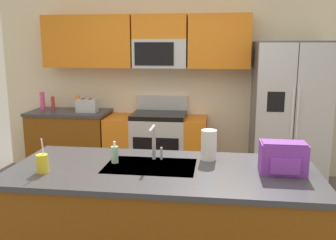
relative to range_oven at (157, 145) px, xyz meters
The scene contains 14 objects.
kitchen_wall_unit 1.08m from the range_oven, 64.60° to the left, with size 5.20×0.43×2.60m.
back_counter 1.24m from the range_oven, behind, with size 1.10×0.63×0.90m.
range_oven is the anchor object (origin of this frame).
refrigerator 1.79m from the range_oven, ahead, with size 0.90×0.76×1.85m.
island_counter 2.31m from the range_oven, 79.59° to the right, with size 2.27×0.98×0.90m.
toaster 1.10m from the range_oven, behind, with size 0.28×0.16×0.18m.
pepper_mill 1.57m from the range_oven, behind, with size 0.05×0.05×0.20m, color #B2332D.
bottle_orange 1.26m from the range_oven, behind, with size 0.07×0.07×0.20m, color orange.
bottle_pink 1.75m from the range_oven, behind, with size 0.07×0.07×0.25m, color #EA4C93.
sink_faucet 2.20m from the range_oven, 81.15° to the right, with size 0.08×0.21×0.28m.
drink_cup_yellow 2.56m from the range_oven, 99.62° to the right, with size 0.08×0.08×0.25m.
soap_dispenser 2.25m from the range_oven, 89.14° to the right, with size 0.06×0.06×0.17m.
paper_towel_roll 2.22m from the range_oven, 69.44° to the right, with size 0.12×0.12×0.24m, color white.
backpack 2.66m from the range_oven, 60.39° to the right, with size 0.32×0.22×0.23m.
Camera 1 is at (0.52, -3.04, 1.79)m, focal length 39.29 mm.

